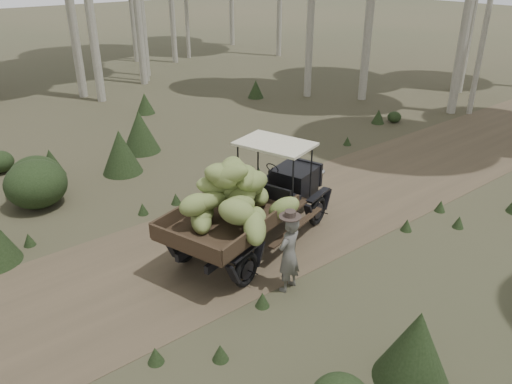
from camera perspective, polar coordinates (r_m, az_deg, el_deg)
ground at (r=11.85m, az=0.91°, el=-4.13°), size 120.00×120.00×0.00m
dirt_track at (r=11.84m, az=0.91°, el=-4.12°), size 70.00×4.00×0.01m
banana_truck at (r=10.27m, az=-1.49°, el=-0.26°), size 4.88×3.07×2.36m
farmer at (r=9.43m, az=3.78°, el=-6.99°), size 0.64×0.50×1.70m
undergrowth at (r=11.22m, az=-16.38°, el=-3.88°), size 20.18×19.71×1.37m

